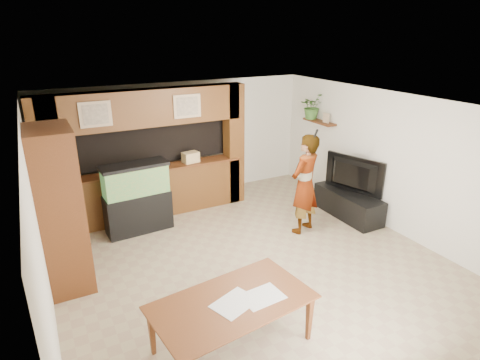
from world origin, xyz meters
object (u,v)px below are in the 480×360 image
television (351,176)px  person (305,184)px  pantry_cabinet (60,210)px  aquarium (137,199)px  dining_table (234,326)px

television → person: size_ratio=0.67×
pantry_cabinet → person: bearing=-3.9°
pantry_cabinet → television: (5.35, -0.19, -0.32)m
pantry_cabinet → aquarium: 1.88m
pantry_cabinet → aquarium: (1.36, 1.18, -0.55)m
television → dining_table: (-3.76, -2.21, -0.55)m
aquarium → television: size_ratio=1.06×
pantry_cabinet → television: pantry_cabinet is taller
aquarium → television: bearing=-22.2°
television → aquarium: bearing=53.4°
dining_table → person: bearing=33.1°
aquarium → person: bearing=-31.1°
person → dining_table: size_ratio=1.01×
aquarium → person: size_ratio=0.71×
television → person: (-1.22, -0.10, 0.07)m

